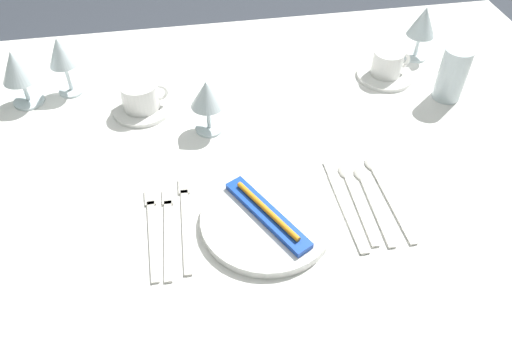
# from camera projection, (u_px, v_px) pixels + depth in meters

# --- Properties ---
(ground_plane) EXTENTS (6.00, 6.00, 0.00)m
(ground_plane) POSITION_uv_depth(u_px,v_px,m) (238.00, 318.00, 1.59)
(ground_plane) COLOR #383D47
(dining_table) EXTENTS (1.80, 1.11, 0.74)m
(dining_table) POSITION_uv_depth(u_px,v_px,m) (231.00, 174.00, 1.13)
(dining_table) COLOR white
(dining_table) RESTS_ON ground
(dinner_plate) EXTENTS (0.25, 0.25, 0.02)m
(dinner_plate) POSITION_uv_depth(u_px,v_px,m) (267.00, 220.00, 0.92)
(dinner_plate) COLOR white
(dinner_plate) RESTS_ON dining_table
(toothbrush_package) EXTENTS (0.13, 0.20, 0.02)m
(toothbrush_package) POSITION_uv_depth(u_px,v_px,m) (267.00, 214.00, 0.90)
(toothbrush_package) COLOR blue
(toothbrush_package) RESTS_ON dinner_plate
(fork_outer) EXTENTS (0.03, 0.23, 0.00)m
(fork_outer) POSITION_uv_depth(u_px,v_px,m) (185.00, 219.00, 0.93)
(fork_outer) COLOR beige
(fork_outer) RESTS_ON dining_table
(fork_inner) EXTENTS (0.03, 0.22, 0.00)m
(fork_inner) POSITION_uv_depth(u_px,v_px,m) (168.00, 228.00, 0.91)
(fork_inner) COLOR beige
(fork_inner) RESTS_ON dining_table
(fork_salad) EXTENTS (0.02, 0.22, 0.00)m
(fork_salad) POSITION_uv_depth(u_px,v_px,m) (152.00, 228.00, 0.91)
(fork_salad) COLOR beige
(fork_salad) RESTS_ON dining_table
(dinner_knife) EXTENTS (0.02, 0.24, 0.00)m
(dinner_knife) POSITION_uv_depth(u_px,v_px,m) (345.00, 206.00, 0.95)
(dinner_knife) COLOR beige
(dinner_knife) RESTS_ON dining_table
(spoon_soup) EXTENTS (0.03, 0.21, 0.01)m
(spoon_soup) POSITION_uv_depth(u_px,v_px,m) (354.00, 193.00, 0.97)
(spoon_soup) COLOR beige
(spoon_soup) RESTS_ON dining_table
(spoon_dessert) EXTENTS (0.03, 0.21, 0.01)m
(spoon_dessert) POSITION_uv_depth(u_px,v_px,m) (370.00, 195.00, 0.97)
(spoon_dessert) COLOR beige
(spoon_dessert) RESTS_ON dining_table
(spoon_tea) EXTENTS (0.03, 0.23, 0.01)m
(spoon_tea) POSITION_uv_depth(u_px,v_px,m) (384.00, 187.00, 0.98)
(spoon_tea) COLOR beige
(spoon_tea) RESTS_ON dining_table
(saucer_left) EXTENTS (0.14, 0.14, 0.01)m
(saucer_left) POSITION_uv_depth(u_px,v_px,m) (143.00, 108.00, 1.16)
(saucer_left) COLOR white
(saucer_left) RESTS_ON dining_table
(coffee_cup_left) EXTENTS (0.11, 0.09, 0.06)m
(coffee_cup_left) POSITION_uv_depth(u_px,v_px,m) (141.00, 95.00, 1.14)
(coffee_cup_left) COLOR white
(coffee_cup_left) RESTS_ON saucer_left
(saucer_right) EXTENTS (0.14, 0.14, 0.01)m
(saucer_right) POSITION_uv_depth(u_px,v_px,m) (385.00, 75.00, 1.26)
(saucer_right) COLOR white
(saucer_right) RESTS_ON dining_table
(coffee_cup_right) EXTENTS (0.10, 0.07, 0.06)m
(coffee_cup_right) POSITION_uv_depth(u_px,v_px,m) (388.00, 63.00, 1.24)
(coffee_cup_right) COLOR white
(coffee_cup_right) RESTS_ON saucer_right
(wine_glass_centre) EXTENTS (0.08, 0.08, 0.14)m
(wine_glass_centre) POSITION_uv_depth(u_px,v_px,m) (16.00, 68.00, 1.12)
(wine_glass_centre) COLOR silver
(wine_glass_centre) RESTS_ON dining_table
(wine_glass_left) EXTENTS (0.07, 0.07, 0.13)m
(wine_glass_left) POSITION_uv_depth(u_px,v_px,m) (207.00, 97.00, 1.05)
(wine_glass_left) COLOR silver
(wine_glass_left) RESTS_ON dining_table
(wine_glass_right) EXTENTS (0.07, 0.07, 0.15)m
(wine_glass_right) POSITION_uv_depth(u_px,v_px,m) (61.00, 55.00, 1.15)
(wine_glass_right) COLOR silver
(wine_glass_right) RESTS_ON dining_table
(wine_glass_far) EXTENTS (0.07, 0.07, 0.14)m
(wine_glass_far) POSITION_uv_depth(u_px,v_px,m) (423.00, 24.00, 1.26)
(wine_glass_far) COLOR silver
(wine_glass_far) RESTS_ON dining_table
(drink_tumbler) EXTENTS (0.07, 0.07, 0.13)m
(drink_tumbler) POSITION_uv_depth(u_px,v_px,m) (452.00, 77.00, 1.16)
(drink_tumbler) COLOR silver
(drink_tumbler) RESTS_ON dining_table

